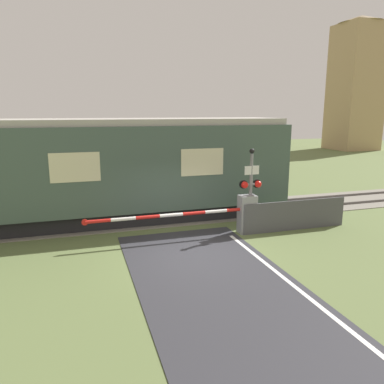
% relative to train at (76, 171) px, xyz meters
% --- Properties ---
extents(ground_plane, '(80.00, 80.00, 0.00)m').
position_rel_train_xyz_m(ground_plane, '(3.25, -4.21, -2.03)').
color(ground_plane, '#5B6B3D').
extents(track_bed, '(36.00, 3.20, 0.13)m').
position_rel_train_xyz_m(track_bed, '(3.25, 0.00, -2.01)').
color(track_bed, slate).
rests_on(track_bed, ground_plane).
extents(train, '(16.47, 3.07, 3.97)m').
position_rel_train_xyz_m(train, '(0.00, 0.00, 0.00)').
color(train, black).
rests_on(train, ground_plane).
extents(crossing_barrier, '(5.93, 0.44, 1.36)m').
position_rel_train_xyz_m(crossing_barrier, '(5.28, -2.99, -1.32)').
color(crossing_barrier, gray).
rests_on(crossing_barrier, ground_plane).
extents(signal_post, '(0.81, 0.26, 2.99)m').
position_rel_train_xyz_m(signal_post, '(5.86, -2.93, -0.32)').
color(signal_post, gray).
rests_on(signal_post, ground_plane).
extents(distant_building, '(4.90, 4.90, 14.09)m').
position_rel_train_xyz_m(distant_building, '(29.75, 20.60, 5.09)').
color(distant_building, tan).
rests_on(distant_building, ground_plane).
extents(roadside_fence, '(4.10, 0.06, 1.10)m').
position_rel_train_xyz_m(roadside_fence, '(7.53, -3.22, -1.48)').
color(roadside_fence, '#4C4C51').
rests_on(roadside_fence, ground_plane).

